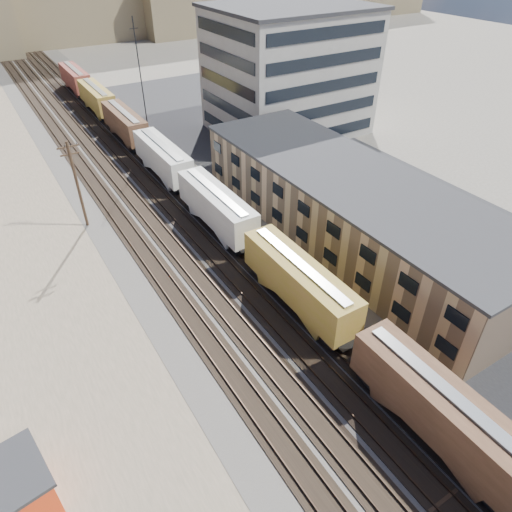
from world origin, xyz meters
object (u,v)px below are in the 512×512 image
maintenance_shed (19,488)px  freight_train (187,180)px  utility_pole_north (77,183)px  parked_car_blue (266,131)px

maintenance_shed → freight_train: bearing=50.1°
freight_train → utility_pole_north: (-12.30, 0.69, 2.50)m
freight_train → maintenance_shed: freight_train is taller
utility_pole_north → maintenance_shed: size_ratio=2.02×
freight_train → maintenance_shed: size_ratio=24.23×
utility_pole_north → parked_car_blue: size_ratio=1.79×
utility_pole_north → parked_car_blue: bearing=21.0°
utility_pole_north → parked_car_blue: 34.63m
utility_pole_north → maintenance_shed: 31.46m
freight_train → parked_car_blue: size_ratio=21.40×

